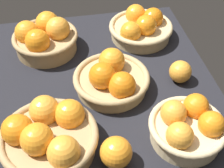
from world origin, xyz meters
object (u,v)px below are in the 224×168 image
(basket_near_left, at_px, (45,38))
(basket_far_right, at_px, (188,126))
(basket_far_left, at_px, (141,27))
(loose_orange_front_gap, at_px, (180,72))
(loose_orange_back_gap, at_px, (116,152))
(basket_near_right, at_px, (48,136))
(basket_center, at_px, (111,78))

(basket_near_left, relative_size, basket_far_right, 1.11)
(basket_far_left, distance_m, basket_far_right, 0.47)
(basket_far_right, xyz_separation_m, loose_orange_front_gap, (-0.22, 0.06, -0.01))
(loose_orange_back_gap, bearing_deg, loose_orange_front_gap, 135.01)
(basket_far_left, bearing_deg, loose_orange_front_gap, 13.74)
(basket_far_left, height_order, loose_orange_back_gap, basket_far_left)
(loose_orange_back_gap, bearing_deg, basket_far_right, 100.94)
(basket_near_left, xyz_separation_m, loose_orange_front_gap, (0.24, 0.41, -0.02))
(basket_near_right, bearing_deg, basket_far_right, 84.17)
(basket_far_right, bearing_deg, basket_near_left, -142.62)
(basket_far_left, xyz_separation_m, loose_orange_front_gap, (0.25, 0.06, -0.01))
(basket_near_left, distance_m, loose_orange_front_gap, 0.47)
(basket_near_right, distance_m, loose_orange_front_gap, 0.45)
(basket_center, xyz_separation_m, loose_orange_back_gap, (0.26, -0.04, -0.00))
(basket_far_right, xyz_separation_m, loose_orange_back_gap, (0.04, -0.20, -0.01))
(basket_far_right, relative_size, loose_orange_back_gap, 2.51)
(loose_orange_front_gap, distance_m, loose_orange_back_gap, 0.36)
(basket_far_left, height_order, basket_near_right, basket_near_right)
(basket_far_left, bearing_deg, basket_near_right, -39.08)
(basket_near_left, distance_m, basket_near_right, 0.42)
(basket_near_left, bearing_deg, basket_center, 38.96)
(basket_near_right, xyz_separation_m, loose_orange_back_gap, (0.07, 0.16, -0.01))
(basket_center, bearing_deg, basket_far_right, 35.62)
(basket_near_left, xyz_separation_m, basket_far_right, (0.46, 0.35, -0.01))
(basket_center, bearing_deg, basket_near_right, -46.71)
(basket_center, distance_m, basket_far_right, 0.27)
(basket_near_left, distance_m, basket_far_right, 0.57)
(basket_near_left, distance_m, basket_far_left, 0.35)
(basket_near_right, bearing_deg, basket_far_left, 140.92)
(loose_orange_back_gap, bearing_deg, basket_near_left, -162.88)
(basket_center, height_order, basket_far_left, basket_center)
(basket_near_left, xyz_separation_m, basket_near_right, (0.42, -0.01, -0.00))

